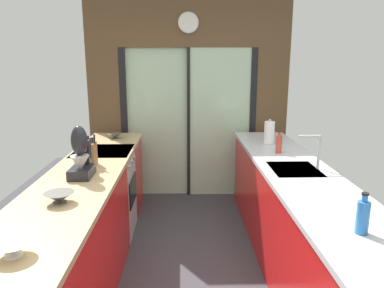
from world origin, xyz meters
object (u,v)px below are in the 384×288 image
mixing_bowl_near (13,249)px  stand_mixer (81,157)px  oven_range (106,193)px  soap_bottle_far (279,144)px  paper_towel_roll (269,133)px  knife_block (91,154)px  mixing_bowl_far (115,136)px  mixing_bowl_mid (59,197)px  soap_bottle_near (363,216)px

mixing_bowl_near → stand_mixer: stand_mixer is taller
oven_range → mixing_bowl_near: size_ratio=4.77×
mixing_bowl_near → soap_bottle_far: (1.78, 1.94, 0.06)m
oven_range → paper_towel_roll: bearing=8.4°
oven_range → knife_block: (0.02, -0.55, 0.57)m
mixing_bowl_near → paper_towel_roll: (1.78, 2.36, 0.09)m
knife_block → oven_range: bearing=91.9°
oven_range → knife_block: 0.80m
mixing_bowl_near → mixing_bowl_far: (0.00, 2.67, -0.00)m
knife_block → stand_mixer: bearing=-90.0°
mixing_bowl_far → oven_range: bearing=-91.8°
soap_bottle_far → paper_towel_roll: paper_towel_roll is taller
mixing_bowl_mid → stand_mixer: size_ratio=0.47×
soap_bottle_near → paper_towel_roll: bearing=90.0°
oven_range → mixing_bowl_near: bearing=-89.5°
oven_range → soap_bottle_near: bearing=-46.6°
mixing_bowl_near → soap_bottle_near: size_ratio=0.83×
soap_bottle_near → soap_bottle_far: size_ratio=1.02×
mixing_bowl_near → mixing_bowl_mid: bearing=90.0°
soap_bottle_far → paper_towel_roll: 0.42m
stand_mixer → paper_towel_roll: bearing=32.6°
mixing_bowl_far → soap_bottle_far: (1.78, -0.74, 0.06)m
knife_block → soap_bottle_far: bearing=12.8°
mixing_bowl_mid → soap_bottle_near: (1.78, -0.48, 0.06)m
mixing_bowl_far → mixing_bowl_mid: bearing=-90.0°
soap_bottle_near → oven_range: bearing=133.4°
mixing_bowl_near → soap_bottle_near: (1.78, 0.19, 0.06)m
paper_towel_roll → knife_block: bearing=-155.2°
mixing_bowl_far → soap_bottle_far: soap_bottle_far is taller
knife_block → paper_towel_roll: size_ratio=1.00×
stand_mixer → soap_bottle_far: (1.78, 0.72, -0.06)m
oven_range → soap_bottle_near: 2.68m
knife_block → paper_towel_roll: knife_block is taller
mixing_bowl_far → knife_block: knife_block is taller
mixing_bowl_far → paper_towel_roll: size_ratio=0.59×
mixing_bowl_mid → soap_bottle_near: size_ratio=0.84×
mixing_bowl_near → knife_block: size_ratio=0.68×
mixing_bowl_mid → soap_bottle_near: 1.84m
knife_block → paper_towel_roll: (1.78, 0.82, 0.02)m
mixing_bowl_near → stand_mixer: 1.22m
knife_block → soap_bottle_near: (1.78, -1.35, -0.01)m
mixing_bowl_mid → stand_mixer: (0.00, 0.55, 0.12)m
mixing_bowl_near → mixing_bowl_mid: (-0.00, 0.67, 0.00)m
stand_mixer → soap_bottle_near: 2.06m
mixing_bowl_mid → knife_block: knife_block is taller
mixing_bowl_mid → soap_bottle_near: bearing=-15.0°
mixing_bowl_mid → stand_mixer: stand_mixer is taller
soap_bottle_near → soap_bottle_far: soap_bottle_near is taller
stand_mixer → soap_bottle_near: stand_mixer is taller
mixing_bowl_far → soap_bottle_far: 1.93m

